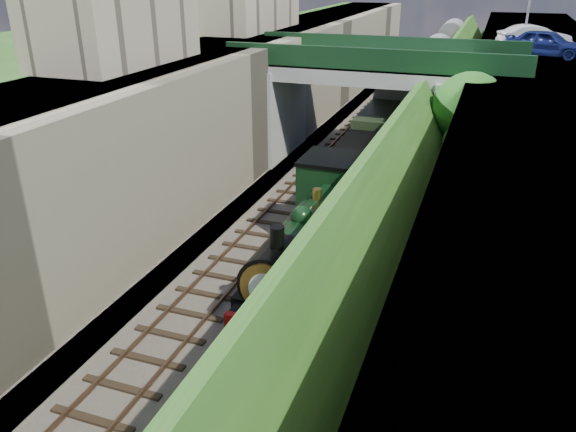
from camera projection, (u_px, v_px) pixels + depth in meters
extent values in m
cube|color=#473F38|center=(348.00, 186.00, 30.66)|extent=(10.00, 90.00, 0.20)
cube|color=#756B56|center=(254.00, 116.00, 30.97)|extent=(1.00, 90.00, 7.00)
cube|color=#262628|center=(197.00, 111.00, 32.05)|extent=(6.00, 90.00, 7.00)
cube|color=#262628|center=(546.00, 150.00, 26.50)|extent=(8.00, 90.00, 6.25)
cube|color=#1E4714|center=(447.00, 149.00, 28.06)|extent=(4.02, 90.00, 6.36)
sphere|color=#194C14|center=(345.00, 380.00, 14.04)|extent=(2.05, 2.05, 2.05)
sphere|color=#194C14|center=(350.00, 339.00, 17.05)|extent=(1.27, 1.27, 1.27)
sphere|color=#194C14|center=(373.00, 289.00, 19.39)|extent=(2.13, 2.13, 2.13)
sphere|color=#194C14|center=(406.00, 237.00, 20.56)|extent=(2.22, 2.22, 2.22)
sphere|color=#194C14|center=(408.00, 216.00, 23.84)|extent=(2.28, 2.28, 2.28)
sphere|color=#194C14|center=(459.00, 142.00, 24.80)|extent=(1.52, 1.52, 1.52)
sphere|color=#194C14|center=(445.00, 151.00, 27.22)|extent=(1.22, 1.22, 1.22)
sphere|color=#194C14|center=(428.00, 163.00, 30.78)|extent=(2.27, 2.27, 2.27)
sphere|color=#194C14|center=(458.00, 115.00, 33.46)|extent=(2.14, 2.14, 2.14)
sphere|color=#194C14|center=(440.00, 134.00, 35.95)|extent=(2.20, 2.20, 2.20)
sphere|color=#194C14|center=(484.00, 72.00, 37.24)|extent=(2.27, 2.27, 2.27)
sphere|color=#194C14|center=(459.00, 97.00, 42.15)|extent=(1.66, 1.66, 1.66)
sphere|color=#194C14|center=(484.00, 64.00, 42.36)|extent=(2.05, 2.05, 2.05)
sphere|color=#194C14|center=(478.00, 68.00, 44.76)|extent=(1.51, 1.51, 1.51)
sphere|color=#194C14|center=(477.00, 64.00, 48.89)|extent=(1.23, 1.23, 1.23)
sphere|color=#194C14|center=(491.00, 45.00, 49.46)|extent=(1.32, 1.32, 1.32)
sphere|color=#194C14|center=(471.00, 67.00, 54.24)|extent=(1.69, 1.69, 1.69)
sphere|color=#194C14|center=(478.00, 56.00, 55.89)|extent=(1.65, 1.65, 1.65)
sphere|color=#194C14|center=(490.00, 37.00, 58.62)|extent=(1.97, 1.97, 1.97)
sphere|color=#194C14|center=(468.00, 64.00, 63.03)|extent=(2.18, 2.18, 2.18)
cube|color=black|center=(313.00, 179.00, 31.22)|extent=(2.50, 90.00, 0.07)
cube|color=brown|center=(301.00, 176.00, 31.40)|extent=(0.08, 90.00, 0.14)
cube|color=brown|center=(326.00, 179.00, 30.96)|extent=(0.08, 90.00, 0.14)
cube|color=black|center=(370.00, 186.00, 30.23)|extent=(2.50, 90.00, 0.07)
cube|color=brown|center=(357.00, 183.00, 30.42)|extent=(0.08, 90.00, 0.14)
cube|color=brown|center=(383.00, 186.00, 29.97)|extent=(0.08, 90.00, 0.14)
cube|color=gray|center=(378.00, 70.00, 31.67)|extent=(16.00, 6.00, 0.90)
cube|color=#133419|center=(368.00, 60.00, 28.83)|extent=(16.00, 0.30, 1.20)
cube|color=#133419|center=(389.00, 47.00, 33.73)|extent=(16.00, 0.30, 1.20)
cube|color=gray|center=(279.00, 112.00, 34.68)|extent=(1.40, 6.40, 5.70)
cube|color=gray|center=(458.00, 127.00, 31.38)|extent=(2.40, 6.40, 5.70)
cube|color=gray|center=(115.00, 17.00, 24.81)|extent=(4.00, 8.00, 4.00)
cylinder|color=black|center=(462.00, 162.00, 27.78)|extent=(0.30, 0.30, 4.40)
sphere|color=#194C14|center=(469.00, 110.00, 26.73)|extent=(3.60, 3.60, 3.60)
sphere|color=#194C14|center=(479.00, 119.00, 27.50)|extent=(2.40, 2.40, 2.40)
imported|color=#131B54|center=(546.00, 43.00, 32.21)|extent=(4.82, 2.95, 1.53)
imported|color=#B5B5BA|center=(534.00, 37.00, 35.61)|extent=(4.64, 2.95, 1.44)
cube|color=black|center=(307.00, 279.00, 20.71)|extent=(2.40, 8.40, 0.60)
cube|color=black|center=(316.00, 254.00, 21.35)|extent=(2.70, 10.00, 0.35)
cube|color=maroon|center=(266.00, 331.00, 17.00)|extent=(2.70, 0.25, 0.70)
cylinder|color=black|center=(310.00, 231.00, 20.13)|extent=(1.90, 5.60, 1.90)
cylinder|color=black|center=(277.00, 275.00, 17.29)|extent=(1.96, 1.80, 1.96)
cylinder|color=white|center=(266.00, 291.00, 16.45)|extent=(1.10, 0.05, 1.10)
cylinder|color=black|center=(277.00, 240.00, 16.81)|extent=(0.44, 0.44, 0.90)
sphere|color=black|center=(301.00, 217.00, 18.86)|extent=(0.76, 0.76, 0.76)
cylinder|color=#A57F33|center=(317.00, 195.00, 20.37)|extent=(0.32, 0.32, 0.50)
cube|color=black|center=(336.00, 193.00, 23.17)|extent=(2.75, 2.40, 2.80)
cube|color=black|center=(338.00, 159.00, 22.58)|extent=(2.85, 2.50, 0.15)
cube|color=black|center=(248.00, 301.00, 18.72)|extent=(0.60, 1.40, 0.90)
cube|color=black|center=(320.00, 315.00, 17.95)|extent=(0.60, 1.40, 0.90)
cube|color=black|center=(358.00, 200.00, 27.78)|extent=(2.30, 6.00, 0.50)
cube|color=black|center=(359.00, 196.00, 27.68)|extent=(2.60, 6.00, 0.50)
cube|color=black|center=(360.00, 173.00, 27.19)|extent=(2.70, 6.00, 2.40)
cube|color=black|center=(361.00, 148.00, 26.69)|extent=(2.50, 5.60, 0.20)
cube|color=black|center=(400.00, 136.00, 38.64)|extent=(2.30, 17.00, 0.40)
cube|color=black|center=(400.00, 132.00, 38.54)|extent=(2.50, 17.00, 0.50)
cube|color=black|center=(402.00, 110.00, 37.93)|extent=(2.80, 18.00, 2.70)
cube|color=slate|center=(404.00, 88.00, 37.32)|extent=(2.90, 18.00, 0.50)
cube|color=black|center=(432.00, 86.00, 54.81)|extent=(2.30, 17.00, 0.40)
cube|color=black|center=(432.00, 83.00, 54.71)|extent=(2.50, 17.00, 0.50)
cube|color=black|center=(434.00, 67.00, 54.10)|extent=(2.80, 18.00, 2.70)
cube|color=slate|center=(435.00, 51.00, 53.49)|extent=(2.90, 18.00, 0.50)
cube|color=black|center=(449.00, 59.00, 70.98)|extent=(2.30, 17.00, 0.40)
cube|color=black|center=(449.00, 57.00, 70.88)|extent=(2.50, 17.00, 0.50)
cube|color=black|center=(451.00, 44.00, 70.27)|extent=(2.80, 18.00, 2.70)
cube|color=slate|center=(452.00, 32.00, 69.66)|extent=(2.90, 18.00, 0.50)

